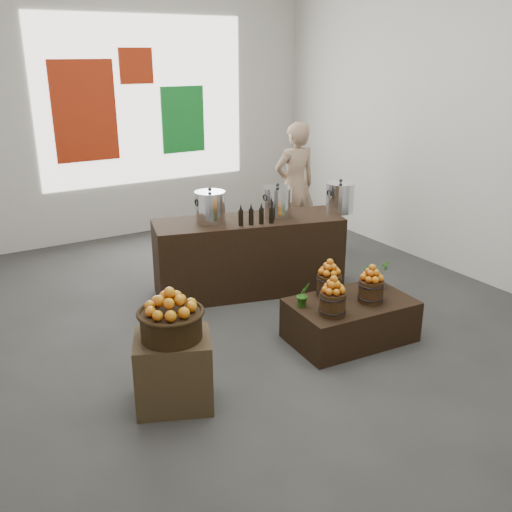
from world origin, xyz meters
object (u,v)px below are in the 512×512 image
wicker_basket (171,325)px  shopper (295,186)px  counter (249,256)px  stock_pot_right (340,198)px  display_table (350,320)px  stock_pot_center (277,203)px  crate (174,371)px  stock_pot_left (210,208)px

wicker_basket → shopper: 4.18m
counter → shopper: 1.85m
wicker_basket → shopper: (3.11, 2.79, 0.19)m
stock_pot_right → shopper: size_ratio=0.19×
display_table → shopper: (1.18, 2.67, 0.69)m
stock_pot_center → shopper: 1.62m
display_table → stock_pot_right: bearing=60.2°
wicker_basket → stock_pot_right: size_ratio=1.43×
stock_pot_right → wicker_basket: bearing=-153.3°
crate → shopper: shopper is taller
stock_pot_center → stock_pot_right: 0.79m
stock_pot_right → counter: bearing=165.1°
crate → counter: size_ratio=0.28×
wicker_basket → shopper: size_ratio=0.27×
crate → wicker_basket: 0.41m
counter → shopper: size_ratio=1.21×
stock_pot_center → counter: bearing=165.1°
wicker_basket → stock_pot_center: size_ratio=1.43×
counter → stock_pot_center: (0.33, -0.09, 0.61)m
stock_pot_right → stock_pot_center: bearing=165.1°
stock_pot_right → shopper: bearing=77.0°
display_table → counter: size_ratio=0.55×
display_table → shopper: size_ratio=0.66×
stock_pot_left → counter: bearing=-14.9°
crate → stock_pot_center: 2.69m
wicker_basket → stock_pot_left: stock_pot_left is taller
display_table → stock_pot_left: bearing=115.5°
crate → shopper: size_ratio=0.33×
stock_pot_left → stock_pot_center: (0.76, -0.20, 0.00)m
wicker_basket → counter: counter is taller
crate → stock_pot_center: size_ratio=1.79×
wicker_basket → display_table: 1.99m
crate → shopper: (3.11, 2.79, 0.60)m
wicker_basket → crate: bearing=0.0°
counter → stock_pot_right: bearing=0.0°
wicker_basket → display_table: wicker_basket is taller
shopper → stock_pot_center: bearing=50.0°
wicker_basket → stock_pot_center: bearing=38.4°
stock_pot_center → stock_pot_right: size_ratio=1.00×
wicker_basket → stock_pot_right: (2.78, 1.40, 0.35)m
stock_pot_center → crate: bearing=-141.6°
stock_pot_left → stock_pot_right: same height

